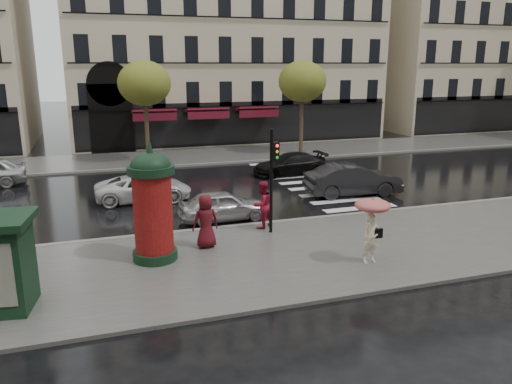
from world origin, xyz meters
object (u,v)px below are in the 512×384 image
object	(u,v)px
car_black	(290,164)
man_burgundy	(206,221)
morris_column	(153,203)
car_silver	(223,205)
woman_umbrella	(372,220)
car_white	(144,188)
woman_red	(262,205)
traffic_light	(273,171)
car_darkgrey	(353,180)

from	to	relation	value
car_black	man_burgundy	bearing A→B (deg)	-37.36
morris_column	car_black	size ratio (longest dim) A/B	0.92
morris_column	car_silver	world-z (taller)	morris_column
woman_umbrella	car_white	bearing A→B (deg)	120.76
woman_red	man_burgundy	distance (m)	2.92
car_black	woman_umbrella	bearing A→B (deg)	-13.46
woman_red	traffic_light	xyz separation A→B (m)	(0.18, -0.67, 1.46)
woman_umbrella	traffic_light	bearing A→B (deg)	118.33
woman_umbrella	woman_red	bearing A→B (deg)	116.43
car_silver	car_white	size ratio (longest dim) A/B	0.83
woman_umbrella	man_burgundy	world-z (taller)	woman_umbrella
traffic_light	car_darkgrey	world-z (taller)	traffic_light
woman_red	man_burgundy	world-z (taller)	man_burgundy
car_darkgrey	man_burgundy	bearing A→B (deg)	125.81
man_burgundy	morris_column	size ratio (longest dim) A/B	0.47
woman_red	morris_column	bearing A→B (deg)	-2.91
traffic_light	car_white	xyz separation A→B (m)	(-4.16, 6.63, -1.90)
car_darkgrey	car_white	world-z (taller)	car_darkgrey
man_burgundy	morris_column	distance (m)	2.18
morris_column	car_darkgrey	world-z (taller)	morris_column
traffic_light	car_silver	world-z (taller)	traffic_light
woman_umbrella	car_silver	world-z (taller)	woman_umbrella
car_silver	car_darkgrey	world-z (taller)	car_darkgrey
woman_red	car_white	xyz separation A→B (m)	(-3.98, 5.96, -0.44)
woman_umbrella	car_black	xyz separation A→B (m)	(2.66, 13.67, -0.93)
traffic_light	car_darkgrey	size ratio (longest dim) A/B	0.82
man_burgundy	car_silver	size ratio (longest dim) A/B	0.50
car_silver	car_black	bearing A→B (deg)	-40.61
car_silver	car_black	world-z (taller)	car_silver
woman_red	traffic_light	world-z (taller)	traffic_light
man_burgundy	traffic_light	size ratio (longest dim) A/B	0.48
car_white	car_silver	bearing A→B (deg)	-143.78
car_silver	car_darkgrey	xyz separation A→B (m)	(7.23, 2.02, 0.15)
traffic_light	woman_red	bearing A→B (deg)	104.73
car_white	traffic_light	bearing A→B (deg)	-146.18
man_burgundy	car_white	distance (m)	7.51
man_burgundy	car_silver	xyz separation A→B (m)	(1.44, 3.20, -0.43)
car_white	car_black	distance (m)	9.43
woman_umbrella	car_white	distance (m)	12.13
car_silver	car_white	world-z (taller)	car_silver
woman_umbrella	car_darkgrey	bearing A→B (deg)	64.71
man_burgundy	car_black	xyz separation A→B (m)	(7.42, 10.64, -0.43)
traffic_light	man_burgundy	bearing A→B (deg)	-165.11
woman_umbrella	morris_column	bearing A→B (deg)	159.68
woman_umbrella	woman_red	distance (m)	4.97
woman_umbrella	car_silver	bearing A→B (deg)	118.10
man_burgundy	morris_column	world-z (taller)	morris_column
woman_umbrella	car_white	world-z (taller)	woman_umbrella
woman_umbrella	car_black	world-z (taller)	woman_umbrella
car_silver	car_darkgrey	distance (m)	7.51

